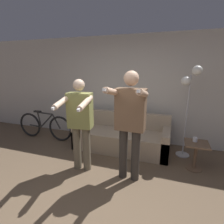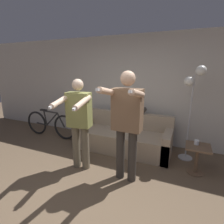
{
  "view_description": "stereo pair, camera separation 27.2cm",
  "coord_description": "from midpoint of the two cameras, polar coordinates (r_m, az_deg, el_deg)",
  "views": [
    {
      "loc": [
        0.97,
        -1.75,
        1.86
      ],
      "look_at": [
        -0.08,
        1.36,
        1.01
      ],
      "focal_mm": 28.0,
      "sensor_mm": 36.0,
      "label": 1
    },
    {
      "loc": [
        1.23,
        -1.65,
        1.86
      ],
      "look_at": [
        -0.08,
        1.36,
        1.01
      ],
      "focal_mm": 28.0,
      "sensor_mm": 36.0,
      "label": 2
    }
  ],
  "objects": [
    {
      "name": "couch",
      "position": [
        4.09,
        1.22,
        -8.33
      ],
      "size": [
        2.13,
        0.83,
        0.81
      ],
      "color": "tan",
      "rests_on": "ground_plane"
    },
    {
      "name": "cat",
      "position": [
        4.12,
        6.17,
        0.62
      ],
      "size": [
        0.45,
        0.15,
        0.17
      ],
      "color": "#3D3833",
      "rests_on": "couch"
    },
    {
      "name": "side_table",
      "position": [
        3.56,
        23.74,
        -11.53
      ],
      "size": [
        0.41,
        0.41,
        0.52
      ],
      "color": "brown",
      "rests_on": "ground_plane"
    },
    {
      "name": "bicycle",
      "position": [
        4.99,
        -22.62,
        -4.29
      ],
      "size": [
        1.62,
        0.07,
        0.75
      ],
      "color": "black",
      "rests_on": "ground_plane"
    },
    {
      "name": "ground_plane",
      "position": [
        2.75,
        -11.83,
        -28.4
      ],
      "size": [
        16.0,
        16.0,
        0.0
      ],
      "primitive_type": "plane",
      "color": "brown"
    },
    {
      "name": "floor_lamp",
      "position": [
        3.73,
        22.26,
        7.24
      ],
      "size": [
        0.37,
        0.28,
        1.89
      ],
      "color": "#B2B2B7",
      "rests_on": "ground_plane"
    },
    {
      "name": "person_left",
      "position": [
        3.12,
        -12.87,
        -2.73
      ],
      "size": [
        0.54,
        0.71,
        1.67
      ],
      "rotation": [
        0.0,
        0.0,
        0.12
      ],
      "color": "#6B604C",
      "rests_on": "ground_plane"
    },
    {
      "name": "person_right",
      "position": [
        2.75,
        3.08,
        -2.36
      ],
      "size": [
        0.55,
        0.67,
        1.81
      ],
      "rotation": [
        0.0,
        0.0,
        -0.03
      ],
      "color": "#38332D",
      "rests_on": "ground_plane"
    },
    {
      "name": "cup",
      "position": [
        3.54,
        23.53,
        -8.26
      ],
      "size": [
        0.08,
        0.08,
        0.08
      ],
      "color": "silver",
      "rests_on": "side_table"
    },
    {
      "name": "wall_back",
      "position": [
        4.4,
        4.08,
        7.17
      ],
      "size": [
        10.0,
        0.05,
        2.6
      ],
      "color": "beige",
      "rests_on": "ground_plane"
    }
  ]
}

